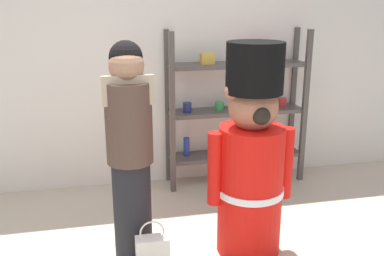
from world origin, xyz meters
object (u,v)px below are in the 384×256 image
object	(u,v)px
person_shopper	(130,149)
shopping_bag	(153,255)
merchandise_shelf	(238,107)
teddy_bear_guard	(251,160)

from	to	relation	value
person_shopper	shopping_bag	world-z (taller)	person_shopper
merchandise_shelf	teddy_bear_guard	distance (m)	1.36
teddy_bear_guard	shopping_bag	world-z (taller)	teddy_bear_guard
teddy_bear_guard	merchandise_shelf	bearing A→B (deg)	76.25
person_shopper	shopping_bag	xyz separation A→B (m)	(0.11, -0.24, -0.71)
merchandise_shelf	person_shopper	xyz separation A→B (m)	(-1.20, -1.25, 0.06)
person_shopper	merchandise_shelf	bearing A→B (deg)	46.26
merchandise_shelf	teddy_bear_guard	size ratio (longest dim) A/B	1.00
teddy_bear_guard	person_shopper	bearing A→B (deg)	175.29
person_shopper	shopping_bag	bearing A→B (deg)	-65.39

